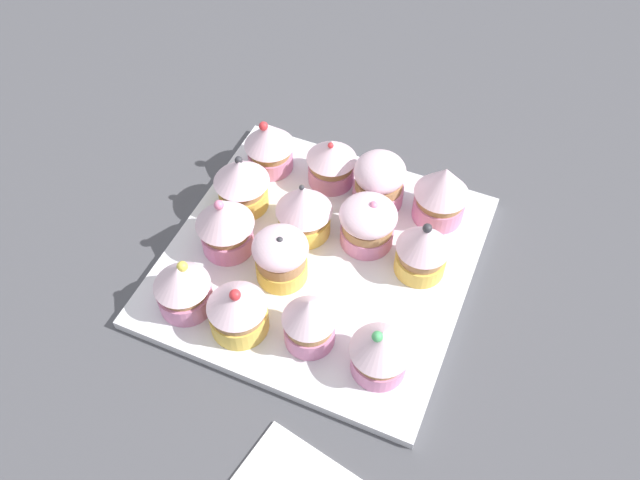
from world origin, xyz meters
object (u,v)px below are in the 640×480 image
object	(u,v)px
cupcake_7	(237,308)
cupcake_10	(309,321)
cupcake_1	(242,182)
cupcake_6	(281,256)
cupcake_13	(380,350)
cupcake_3	(183,287)
cupcake_11	(442,192)
cupcake_2	(225,223)
cupcake_0	(269,145)
cupcake_4	(331,160)
cupcake_12	(423,248)
cupcake_5	(304,209)
baking_tray	(320,259)
cupcake_8	(379,180)
cupcake_9	(368,223)

from	to	relation	value
cupcake_7	cupcake_10	bearing A→B (deg)	101.36
cupcake_1	cupcake_6	xyz separation A→B (cm)	(7.61, 8.63, -0.39)
cupcake_10	cupcake_13	distance (cm)	7.61
cupcake_3	cupcake_13	xyz separation A→B (cm)	(-1.08, 21.35, 0.28)
cupcake_7	cupcake_11	distance (cm)	26.91
cupcake_1	cupcake_2	bearing A→B (deg)	11.46
cupcake_0	cupcake_13	xyz separation A→B (cm)	(21.06, 22.15, -0.07)
cupcake_4	cupcake_12	size ratio (longest dim) A/B	0.89
cupcake_12	cupcake_13	xyz separation A→B (cm)	(13.23, 0.01, -0.18)
cupcake_5	cupcake_6	xyz separation A→B (cm)	(6.75, 0.30, -0.40)
cupcake_5	cupcake_6	world-z (taller)	cupcake_5
baking_tray	cupcake_1	size ratio (longest dim) A/B	4.45
cupcake_5	cupcake_12	xyz separation A→B (cm)	(-0.02, 13.97, -0.02)
cupcake_7	cupcake_4	bearing A→B (deg)	178.31
cupcake_7	cupcake_12	xyz separation A→B (cm)	(-14.43, 14.90, 0.43)
cupcake_10	cupcake_12	xyz separation A→B (cm)	(-12.96, 7.60, 0.24)
baking_tray	cupcake_3	size ratio (longest dim) A/B	4.79
cupcake_7	cupcake_6	bearing A→B (deg)	170.90
cupcake_2	cupcake_6	size ratio (longest dim) A/B	1.22
cupcake_8	cupcake_10	bearing A→B (deg)	0.53
cupcake_5	cupcake_6	bearing A→B (deg)	2.52
cupcake_8	cupcake_9	bearing A→B (deg)	8.82
cupcake_4	cupcake_12	distance (cm)	16.61
cupcake_0	cupcake_7	bearing A→B (deg)	18.02
cupcake_10	baking_tray	bearing A→B (deg)	-162.47
baking_tray	cupcake_10	size ratio (longest dim) A/B	4.81
cupcake_7	cupcake_0	bearing A→B (deg)	-161.98
cupcake_9	cupcake_12	world-z (taller)	cupcake_12
cupcake_0	cupcake_13	bearing A→B (deg)	46.43
cupcake_11	cupcake_8	bearing A→B (deg)	-85.52
cupcake_11	cupcake_1	bearing A→B (deg)	-71.25
cupcake_2	cupcake_6	bearing A→B (deg)	80.86
cupcake_0	cupcake_8	distance (cm)	14.35
baking_tray	cupcake_12	bearing A→B (deg)	104.64
cupcake_7	cupcake_8	distance (cm)	23.23
cupcake_5	cupcake_13	bearing A→B (deg)	46.61
cupcake_6	cupcake_8	world-z (taller)	cupcake_8
cupcake_8	cupcake_9	world-z (taller)	cupcake_8
cupcake_0	cupcake_12	xyz separation A→B (cm)	(7.83, 22.14, 0.11)
cupcake_0	cupcake_8	xyz separation A→B (cm)	(0.15, 14.35, -0.17)
cupcake_4	cupcake_5	world-z (taller)	cupcake_5
cupcake_3	cupcake_8	distance (cm)	25.83
cupcake_2	cupcake_11	distance (cm)	24.79
cupcake_6	cupcake_12	bearing A→B (deg)	116.34
cupcake_12	cupcake_5	bearing A→B (deg)	-89.93
cupcake_12	cupcake_8	bearing A→B (deg)	-134.60
cupcake_9	cupcake_12	size ratio (longest dim) A/B	0.85
cupcake_2	cupcake_13	distance (cm)	22.36
cupcake_7	cupcake_9	distance (cm)	17.81
cupcake_4	cupcake_13	size ratio (longest dim) A/B	0.95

